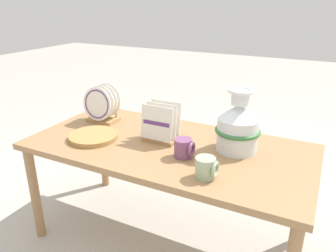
{
  "coord_description": "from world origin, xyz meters",
  "views": [
    {
      "loc": [
        0.75,
        -1.48,
        1.41
      ],
      "look_at": [
        0.0,
        0.0,
        0.76
      ],
      "focal_mm": 35.0,
      "sensor_mm": 36.0,
      "label": 1
    }
  ],
  "objects_px": {
    "ceramic_vase": "(238,126)",
    "mug_sage_glaze": "(206,168)",
    "dish_rack_square_plates": "(161,128)",
    "dish_rack_round_plates": "(102,107)",
    "mug_plum_glaze": "(184,148)",
    "wicker_charger_stack": "(93,136)"
  },
  "relations": [
    {
      "from": "dish_rack_round_plates",
      "to": "wicker_charger_stack",
      "type": "relative_size",
      "value": 0.85
    },
    {
      "from": "dish_rack_square_plates",
      "to": "mug_sage_glaze",
      "type": "xyz_separation_m",
      "value": [
        0.38,
        -0.28,
        -0.03
      ]
    },
    {
      "from": "mug_plum_glaze",
      "to": "dish_rack_round_plates",
      "type": "bearing_deg",
      "value": 161.75
    },
    {
      "from": "ceramic_vase",
      "to": "mug_plum_glaze",
      "type": "distance_m",
      "value": 0.31
    },
    {
      "from": "ceramic_vase",
      "to": "mug_sage_glaze",
      "type": "height_order",
      "value": "ceramic_vase"
    },
    {
      "from": "mug_sage_glaze",
      "to": "dish_rack_round_plates",
      "type": "bearing_deg",
      "value": 156.81
    },
    {
      "from": "dish_rack_round_plates",
      "to": "wicker_charger_stack",
      "type": "height_order",
      "value": "dish_rack_round_plates"
    },
    {
      "from": "wicker_charger_stack",
      "to": "mug_sage_glaze",
      "type": "distance_m",
      "value": 0.75
    },
    {
      "from": "ceramic_vase",
      "to": "mug_plum_glaze",
      "type": "relative_size",
      "value": 3.33
    },
    {
      "from": "mug_plum_glaze",
      "to": "wicker_charger_stack",
      "type": "bearing_deg",
      "value": -177.55
    },
    {
      "from": "ceramic_vase",
      "to": "dish_rack_square_plates",
      "type": "xyz_separation_m",
      "value": [
        -0.42,
        -0.07,
        -0.06
      ]
    },
    {
      "from": "dish_rack_square_plates",
      "to": "mug_sage_glaze",
      "type": "bearing_deg",
      "value": -36.34
    },
    {
      "from": "wicker_charger_stack",
      "to": "dish_rack_round_plates",
      "type": "bearing_deg",
      "value": 116.47
    },
    {
      "from": "dish_rack_round_plates",
      "to": "mug_sage_glaze",
      "type": "relative_size",
      "value": 2.37
    },
    {
      "from": "dish_rack_round_plates",
      "to": "mug_sage_glaze",
      "type": "distance_m",
      "value": 0.94
    },
    {
      "from": "dish_rack_square_plates",
      "to": "mug_sage_glaze",
      "type": "relative_size",
      "value": 2.13
    },
    {
      "from": "ceramic_vase",
      "to": "mug_sage_glaze",
      "type": "bearing_deg",
      "value": -97.02
    },
    {
      "from": "wicker_charger_stack",
      "to": "mug_plum_glaze",
      "type": "bearing_deg",
      "value": 2.45
    },
    {
      "from": "dish_rack_round_plates",
      "to": "mug_plum_glaze",
      "type": "bearing_deg",
      "value": -18.25
    },
    {
      "from": "dish_rack_round_plates",
      "to": "wicker_charger_stack",
      "type": "bearing_deg",
      "value": -63.53
    },
    {
      "from": "dish_rack_square_plates",
      "to": "mug_plum_glaze",
      "type": "bearing_deg",
      "value": -33.66
    },
    {
      "from": "dish_rack_round_plates",
      "to": "mug_plum_glaze",
      "type": "relative_size",
      "value": 2.37
    }
  ]
}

